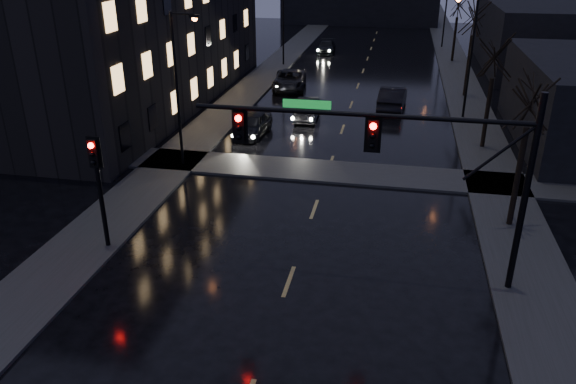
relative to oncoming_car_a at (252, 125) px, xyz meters
The scene contains 19 objects.
sidewalk_left 11.76m from the oncoming_car_a, 105.41° to the left, with size 3.00×140.00×0.12m, color #2D2D2B.
sidewalk_right 17.92m from the oncoming_car_a, 39.19° to the left, with size 3.00×140.00×0.12m, color #2D2D2B.
sidewalk_cross 7.50m from the oncoming_car_a, 43.93° to the right, with size 40.00×3.00×0.12m, color #2D2D2B.
apartment_block 13.84m from the oncoming_car_a, 150.40° to the left, with size 12.00×30.00×12.00m, color black.
commercial_right_far 33.13m from the oncoming_car_a, 47.37° to the left, with size 12.00×18.00×6.00m, color black.
signal_mast 17.84m from the oncoming_car_a, 57.86° to the right, with size 11.11×0.41×7.00m.
signal_pole_left 15.02m from the oncoming_car_a, 98.21° to the right, with size 0.35×0.41×4.53m.
tree_near 17.72m from the oncoming_car_a, 35.10° to the right, with size 3.52×3.52×8.08m.
tree_mid_a 14.71m from the oncoming_car_a, ahead, with size 3.30×3.30×7.58m.
tree_mid_b 19.40m from the oncoming_car_a, 41.79° to the left, with size 3.74×3.74×8.59m.
streetlight_l_near 7.33m from the oncoming_car_a, 111.18° to the right, with size 1.53×0.28×8.00m.
streetlight_l_far 21.81m from the oncoming_car_a, 95.90° to the left, with size 1.53×0.28×8.00m.
streetlight_r_mid 14.98m from the oncoming_car_a, 25.98° to the left, with size 1.53×0.28×8.00m.
streetlight_r_far 36.91m from the oncoming_car_a, 69.31° to the left, with size 1.53×0.28×8.00m.
oncoming_car_a is the anchor object (origin of this frame).
oncoming_car_b 4.98m from the oncoming_car_a, 56.22° to the left, with size 1.40×4.03×1.33m, color black.
oncoming_car_c 12.14m from the oncoming_car_a, 90.09° to the left, with size 2.48×5.39×1.50m, color black.
oncoming_car_d 28.68m from the oncoming_car_a, 88.40° to the left, with size 1.79×4.41×1.28m, color black.
lead_car 11.42m from the oncoming_car_a, 43.00° to the left, with size 1.72×4.95×1.63m, color black.
Camera 1 is at (3.26, -8.66, 11.15)m, focal length 35.00 mm.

